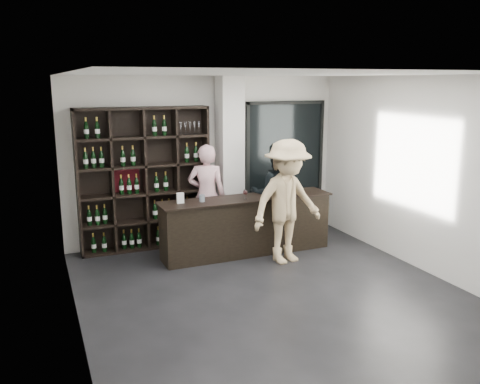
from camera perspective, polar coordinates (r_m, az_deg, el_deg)
name	(u,v)px	position (r m, az deg, el deg)	size (l,w,h in m)	color
floor	(272,294)	(7.02, 3.65, -11.34)	(5.00, 5.50, 0.01)	black
wine_shelf	(145,179)	(8.65, -10.66, 1.41)	(2.20, 0.35, 2.40)	black
structural_column	(230,160)	(8.94, -1.14, 3.60)	(0.40, 0.40, 2.90)	silver
glass_panel	(285,157)	(9.63, 5.07, 3.90)	(1.60, 0.08, 2.10)	black
tasting_counter	(247,225)	(8.39, 0.75, -3.78)	(2.91, 0.61, 0.95)	black
taster_pink	(207,196)	(8.71, -3.76, -0.43)	(0.65, 0.42, 1.78)	beige
taster_black	(276,195)	(8.72, 4.03, -0.35)	(0.87, 0.68, 1.80)	black
customer	(287,202)	(7.92, 5.31, -1.11)	(1.26, 0.72, 1.95)	tan
wine_glass	(245,194)	(8.15, 0.61, -0.18)	(0.07, 0.07, 0.18)	white
spit_cup	(202,198)	(7.99, -4.28, -0.70)	(0.08, 0.08, 0.11)	silver
napkin_stack	(290,191)	(8.72, 5.63, 0.08)	(0.13, 0.13, 0.02)	white
card_stand	(180,198)	(7.93, -6.72, -0.68)	(0.11, 0.05, 0.16)	white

